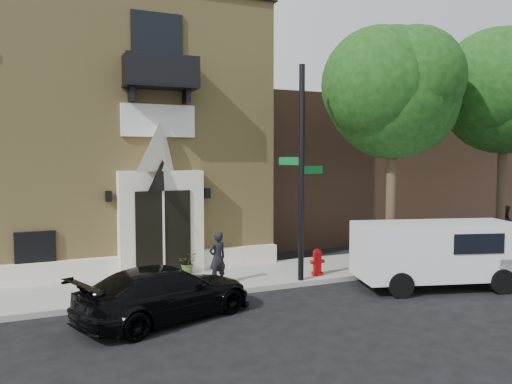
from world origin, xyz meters
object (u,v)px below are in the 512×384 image
at_px(cargo_van, 442,251).
at_px(fire_hydrant, 317,262).
at_px(street_sign, 301,173).
at_px(pedestrian_near, 217,258).
at_px(pedestrian_far, 503,228).
at_px(black_sedan, 166,293).
at_px(dumpster, 458,243).

relative_size(cargo_van, fire_hydrant, 6.05).
distance_m(street_sign, pedestrian_near, 3.45).
xyz_separation_m(cargo_van, pedestrian_far, (5.59, 2.60, 0.00)).
height_order(black_sedan, street_sign, street_sign).
height_order(cargo_van, dumpster, cargo_van).
bearing_deg(street_sign, dumpster, -14.85).
bearing_deg(fire_hydrant, cargo_van, -38.29).
height_order(fire_hydrant, pedestrian_far, pedestrian_far).
height_order(cargo_van, pedestrian_near, cargo_van).
xyz_separation_m(cargo_van, dumpster, (2.96, 2.26, -0.32)).
relative_size(street_sign, dumpster, 3.29).
bearing_deg(street_sign, fire_hydrant, 5.56).
xyz_separation_m(black_sedan, cargo_van, (7.99, -0.40, 0.43)).
distance_m(black_sedan, pedestrian_near, 2.84).
relative_size(dumpster, pedestrian_near, 1.27).
bearing_deg(street_sign, black_sedan, -179.13).
xyz_separation_m(street_sign, pedestrian_near, (-2.42, 0.52, -2.41)).
bearing_deg(fire_hydrant, black_sedan, -160.44).
bearing_deg(dumpster, cargo_van, -133.15).
distance_m(fire_hydrant, pedestrian_far, 8.44).
bearing_deg(cargo_van, dumpster, 53.21).
xyz_separation_m(dumpster, pedestrian_near, (-8.97, 0.16, 0.16)).
bearing_deg(fire_hydrant, pedestrian_near, 176.58).
distance_m(street_sign, pedestrian_far, 9.48).
bearing_deg(pedestrian_near, fire_hydrant, 162.15).
bearing_deg(fire_hydrant, pedestrian_far, 2.46).
height_order(black_sedan, pedestrian_near, pedestrian_near).
relative_size(black_sedan, pedestrian_far, 2.39).
relative_size(black_sedan, cargo_van, 0.88).
xyz_separation_m(fire_hydrant, pedestrian_near, (-3.18, 0.19, 0.35)).
height_order(fire_hydrant, pedestrian_near, pedestrian_near).
distance_m(black_sedan, pedestrian_far, 13.76).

